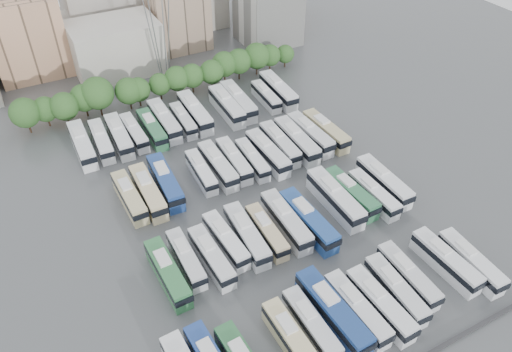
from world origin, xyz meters
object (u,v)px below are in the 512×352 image
bus_r0_s13 (471,262)px  bus_r1_s8 (308,220)px  bus_r2_s1 (130,197)px  bus_r3_s6 (183,120)px  electricity_pylon (155,2)px  bus_r3_s4 (152,129)px  bus_r3_s2 (119,136)px  bus_r0_s9 (396,290)px  bus_r0_s12 (446,261)px  bus_r0_s5 (311,325)px  bus_r2_s5 (201,172)px  bus_r3_s13 (278,90)px  bus_r1_s2 (186,259)px  bus_r2_s2 (148,192)px  bus_r0_s7 (357,309)px  bus_r2_s13 (326,131)px  bus_r0_s6 (333,312)px  bus_r1_s5 (247,235)px  bus_r3_s7 (195,112)px  bus_r0_s10 (408,276)px  bus_r3_s1 (101,141)px  bus_r1_s12 (373,194)px  bus_r3_s12 (266,96)px  bus_r2_s8 (252,159)px  bus_r1_s3 (211,257)px  bus_r1_s6 (267,232)px  bus_r0_s4 (292,340)px  bus_r1_s11 (351,193)px  bus_r3_s9 (227,106)px  bus_r1_s7 (286,221)px  bus_r2_s7 (234,160)px  bus_r2_s12 (310,134)px  bus_r3_s0 (82,145)px  bus_r2_s9 (268,153)px  bus_r2_s3 (165,182)px  bus_r1_s13 (384,181)px  bus_r2_s11 (297,140)px  bus_r3_s5 (164,120)px  bus_r2_s6 (218,165)px  bus_r3_s10 (238,101)px

bus_r0_s13 → bus_r1_s8: bearing=134.6°
bus_r2_s1 → bus_r3_s6: bus_r2_s1 is taller
electricity_pylon → bus_r3_s6: size_ratio=3.09×
bus_r3_s4 → bus_r3_s2: bearing=175.7°
bus_r0_s9 → bus_r0_s12: bearing=6.1°
bus_r0_s5 → bus_r0_s13: 26.12m
bus_r2_s5 → bus_r3_s2: bus_r3_s2 is taller
bus_r0_s12 → bus_r3_s13: 54.01m
bus_r1_s2 → bus_r2_s2: bus_r2_s2 is taller
bus_r0_s7 → bus_r2_s13: bearing=60.1°
bus_r0_s6 → bus_r1_s5: (-3.49, 17.69, -0.18)m
bus_r3_s7 → bus_r0_s12: bearing=-71.5°
bus_r0_s9 → bus_r0_s10: bearing=22.0°
bus_r0_s5 → bus_r3_s1: bus_r3_s1 is taller
bus_r1_s12 → bus_r3_s12: bearing=89.8°
bus_r2_s8 → bus_r1_s3: bearing=-129.3°
bus_r1_s6 → bus_r1_s2: bearing=178.9°
bus_r0_s4 → bus_r1_s11: bearing=39.1°
bus_r2_s13 → bus_r3_s9: bus_r3_s9 is taller
bus_r1_s7 → bus_r3_s4: 36.26m
bus_r0_s5 → bus_r0_s13: bearing=-4.1°
bus_r1_s3 → bus_r3_s2: size_ratio=0.90×
bus_r2_s5 → bus_r2_s8: bearing=-3.9°
bus_r2_s7 → bus_r2_s13: 19.95m
bus_r0_s4 → bus_r1_s6: bearing=70.0°
bus_r2_s12 → bus_r0_s10: bearing=-102.5°
bus_r3_s7 → bus_r3_s13: size_ratio=1.00×
electricity_pylon → bus_r1_s7: (-0.14, -55.75, -16.71)m
bus_r3_s0 → bus_r0_s7: bearing=-65.7°
bus_r3_s12 → bus_r3_s13: bearing=11.2°
bus_r2_s8 → bus_r2_s9: bus_r2_s9 is taller
bus_r1_s6 → bus_r3_s13: bearing=59.7°
bus_r2_s5 → bus_r3_s12: bearing=40.3°
electricity_pylon → bus_r1_s12: electricity_pylon is taller
bus_r2_s13 → bus_r3_s0: size_ratio=0.96×
bus_r2_s3 → bus_r1_s13: bearing=-25.2°
bus_r2_s9 → bus_r2_s3: bearing=176.6°
electricity_pylon → bus_r2_s11: (12.75, -37.97, -16.60)m
bus_r2_s2 → bus_r1_s7: bearing=-44.5°
bus_r1_s7 → bus_r2_s8: bus_r1_s7 is taller
bus_r2_s12 → bus_r3_s5: (-23.34, 17.79, 0.07)m
bus_r3_s9 → bus_r2_s6: bearing=-118.0°
bus_r1_s11 → bus_r3_s6: (-16.39, 34.39, -0.19)m
bus_r2_s8 → bus_r3_s0: bearing=147.3°
bus_r1_s11 → bus_r2_s2: 33.94m
bus_r2_s6 → bus_r2_s9: bearing=-5.1°
bus_r3_s0 → bus_r3_s13: size_ratio=0.97×
bus_r0_s7 → bus_r3_s10: bus_r3_s10 is taller
bus_r1_s6 → bus_r2_s11: 24.58m
bus_r1_s5 → bus_r2_s11: size_ratio=0.93×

